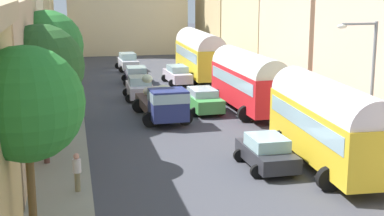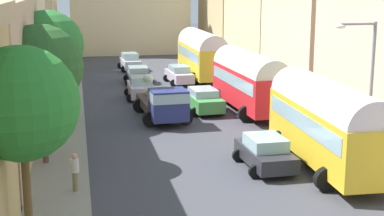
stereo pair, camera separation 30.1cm
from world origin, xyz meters
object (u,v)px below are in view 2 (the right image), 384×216
(car_3, at_px, (265,152))
(pedestrian_2, at_px, (67,89))
(parked_bus_2, at_px, (202,53))
(car_0, at_px, (141,88))
(cargo_truck_0, at_px, (163,102))
(streetlamp_near, at_px, (366,82))
(parked_bus_1, at_px, (249,79))
(car_2, at_px, (130,62))
(pedestrian_1, at_px, (75,170))
(car_1, at_px, (138,75))
(car_4, at_px, (203,100))
(parked_bus_0, at_px, (326,120))
(car_5, at_px, (179,75))

(car_3, height_order, pedestrian_2, pedestrian_2)
(parked_bus_2, height_order, car_0, parked_bus_2)
(cargo_truck_0, distance_m, streetlamp_near, 13.33)
(parked_bus_1, xyz_separation_m, car_0, (-6.43, 5.47, -1.34))
(car_2, relative_size, pedestrian_1, 2.41)
(car_3, distance_m, pedestrian_1, 8.59)
(parked_bus_1, relative_size, car_3, 2.32)
(cargo_truck_0, xyz_separation_m, car_0, (-0.58, 6.99, -0.36))
(parked_bus_2, bearing_deg, car_1, -166.19)
(cargo_truck_0, distance_m, car_4, 3.59)
(car_0, distance_m, car_3, 17.35)
(pedestrian_2, bearing_deg, car_1, 49.94)
(car_3, xyz_separation_m, car_4, (-0.22, 11.98, 0.03))
(parked_bus_1, xyz_separation_m, car_4, (-2.91, 0.51, -1.39))
(pedestrian_1, distance_m, streetlamp_near, 13.17)
(parked_bus_2, height_order, car_2, parked_bus_2)
(car_3, xyz_separation_m, streetlamp_near, (4.35, -0.70, 3.21))
(car_0, xyz_separation_m, car_1, (0.48, 6.40, -0.09))
(parked_bus_1, distance_m, car_0, 8.55)
(car_2, relative_size, car_4, 0.93)
(parked_bus_0, bearing_deg, car_3, 172.00)
(parked_bus_2, height_order, car_5, parked_bus_2)
(car_5, xyz_separation_m, streetlamp_near, (4.25, -23.38, 3.20))
(car_2, relative_size, car_3, 1.05)
(car_4, distance_m, pedestrian_2, 9.89)
(car_3, distance_m, car_4, 11.98)
(parked_bus_0, distance_m, pedestrian_2, 20.57)
(pedestrian_2, distance_m, streetlamp_near, 21.98)
(parked_bus_0, height_order, streetlamp_near, streetlamp_near)
(car_0, bearing_deg, pedestrian_2, -175.26)
(cargo_truck_0, height_order, car_2, cargo_truck_0)
(car_1, xyz_separation_m, car_5, (3.37, -0.66, 0.04))
(parked_bus_1, height_order, car_1, parked_bus_1)
(parked_bus_2, height_order, car_1, parked_bus_2)
(car_5, relative_size, pedestrian_1, 2.52)
(cargo_truck_0, relative_size, car_3, 1.71)
(cargo_truck_0, xyz_separation_m, car_2, (-0.06, 21.05, -0.36))
(car_1, height_order, car_4, car_4)
(pedestrian_1, relative_size, streetlamp_near, 0.26)
(parked_bus_1, height_order, pedestrian_2, parked_bus_1)
(parked_bus_1, distance_m, car_2, 20.45)
(car_4, xyz_separation_m, streetlamp_near, (4.57, -12.68, 3.19))
(parked_bus_1, relative_size, car_1, 2.21)
(parked_bus_2, xyz_separation_m, car_2, (-5.70, 6.25, -1.48))
(parked_bus_0, xyz_separation_m, car_3, (-2.69, 0.38, -1.48))
(pedestrian_1, height_order, pedestrian_2, pedestrian_2)
(car_0, relative_size, streetlamp_near, 0.57)
(pedestrian_1, bearing_deg, car_5, 70.59)
(parked_bus_1, relative_size, car_5, 2.11)
(parked_bus_1, bearing_deg, car_3, -103.22)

